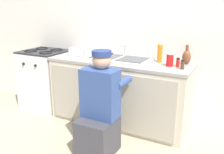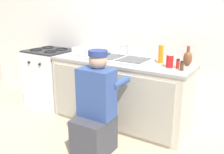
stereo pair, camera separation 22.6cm
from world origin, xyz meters
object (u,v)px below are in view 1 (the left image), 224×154
Objects in this scene: spice_bottle_red at (178,62)px; spice_bottle_pepper at (183,65)px; dish_rack_tray at (80,54)px; soda_cup_red at (170,60)px; vase_decorative at (186,57)px; sink_double_basin at (119,59)px; soap_bottle_orange at (160,53)px; stove_range at (46,78)px; plumber_person at (99,112)px.

spice_bottle_pepper is (0.07, -0.08, 0.00)m from spice_bottle_red.
spice_bottle_pepper is at bearing -4.40° from dish_rack_tray.
vase_decorative is at bearing 52.25° from soda_cup_red.
soap_bottle_orange is (0.49, 0.14, 0.09)m from sink_double_basin.
soda_cup_red reaches higher than spice_bottle_pepper.
spice_bottle_red is 0.69× the size of soda_cup_red.
spice_bottle_red is 0.19m from vase_decorative.
dish_rack_tray is 1.44m from spice_bottle_pepper.
stove_range is 3.56× the size of soap_bottle_orange.
stove_range is 3.18× the size of dish_rack_tray.
plumber_person is 4.42× the size of soap_bottle_orange.
soap_bottle_orange reaches higher than dish_rack_tray.
spice_bottle_red is at bearing -108.46° from vase_decorative.
soda_cup_red reaches higher than dish_rack_tray.
soda_cup_red reaches higher than stove_range.
stove_range is at bearing 179.56° from soda_cup_red.
stove_range is at bearing -179.90° from sink_double_basin.
sink_double_basin is at bearing -179.93° from spice_bottle_red.
plumber_person is at bearing -136.12° from spice_bottle_pepper.
soap_bottle_orange is at bearing 137.83° from soda_cup_red.
soap_bottle_orange is 2.38× the size of spice_bottle_pepper.
sink_double_basin reaches higher than dish_rack_tray.
soda_cup_red is (-0.09, -0.02, 0.02)m from spice_bottle_red.
dish_rack_tray is at bearing 134.43° from plumber_person.
spice_bottle_red is (0.26, -0.13, -0.06)m from soap_bottle_orange.
vase_decorative is at bearing 4.87° from stove_range.
plumber_person reaches higher than sink_double_basin.
plumber_person is 3.94× the size of dish_rack_tray.
plumber_person reaches higher than spice_bottle_pepper.
vase_decorative is at bearing 71.54° from spice_bottle_red.
sink_double_basin is 1.34m from stove_range.
soda_cup_red is at bearing -0.44° from stove_range.
stove_range is (-1.27, -0.00, -0.44)m from sink_double_basin.
plumber_person is 7.26× the size of soda_cup_red.
dish_rack_tray is (-0.75, 0.77, 0.42)m from plumber_person.
plumber_person is at bearing -27.85° from stove_range.
soap_bottle_orange is 1.64× the size of soda_cup_red.
dish_rack_tray is 1.28m from soda_cup_red.
spice_bottle_pepper is (2.08, -0.08, 0.47)m from stove_range.
spice_bottle_red and spice_bottle_pepper have the same top height.
spice_bottle_pepper is (0.33, -0.22, -0.06)m from soap_bottle_orange.
plumber_person is 1.06m from spice_bottle_red.
soda_cup_red is at bearing 158.03° from spice_bottle_pepper.
spice_bottle_red is 0.11m from spice_bottle_pepper.
soda_cup_red is at bearing -42.17° from soap_bottle_orange.
sink_double_basin is 0.83m from vase_decorative.
soda_cup_red is at bearing -1.47° from sink_double_basin.
plumber_person is at bearing -112.15° from soap_bottle_orange.
stove_range is at bearing 152.15° from plumber_person.
spice_bottle_pepper is at bearing -87.22° from vase_decorative.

